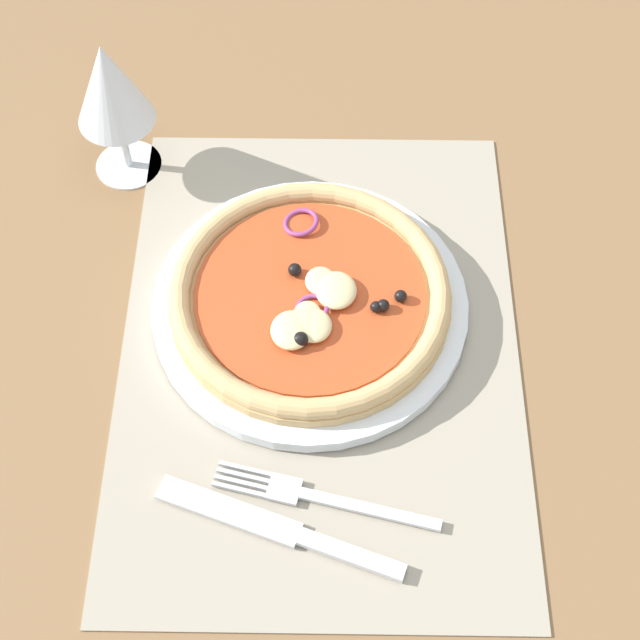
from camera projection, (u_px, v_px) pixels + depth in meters
ground_plane at (320, 355)px, 83.07cm from camera, size 190.00×140.00×2.40cm
placemat at (320, 346)px, 81.90cm from camera, size 48.47×33.96×0.40cm
plate at (310, 306)px, 83.16cm from camera, size 27.46×27.46×1.30cm
pizza at (310, 295)px, 81.66cm from camera, size 24.35×24.35×2.62cm
fork at (313, 496)px, 73.99cm from camera, size 5.60×17.87×0.44cm
knife at (277, 528)px, 72.55cm from camera, size 8.29×19.39×0.62cm
wine_glass at (110, 88)px, 84.94cm from camera, size 7.20×7.20×14.90cm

